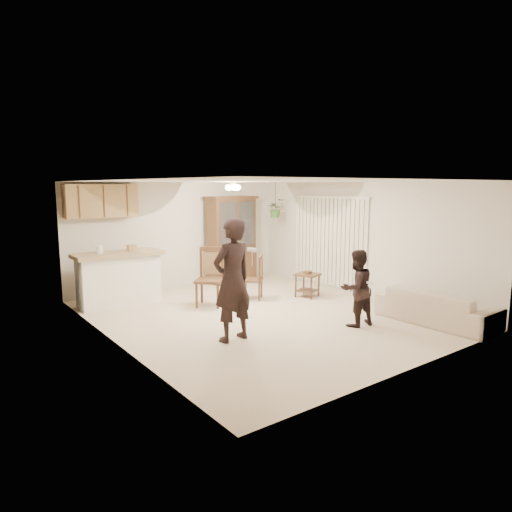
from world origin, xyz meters
TOP-DOWN VIEW (x-y plane):
  - floor at (0.00, 0.00)m, footprint 6.50×6.50m
  - ceiling at (0.00, 0.00)m, footprint 5.50×6.50m
  - wall_back at (0.00, 3.25)m, footprint 5.50×0.02m
  - wall_front at (0.00, -3.25)m, footprint 5.50×0.02m
  - wall_left at (-2.75, 0.00)m, footprint 0.02×6.50m
  - wall_right at (2.75, 0.00)m, footprint 0.02×6.50m
  - breakfast_bar at (-1.85, 2.35)m, footprint 1.60×0.55m
  - bar_top at (-1.85, 2.35)m, footprint 1.75×0.70m
  - upper_cabinets at (-1.90, 3.07)m, footprint 1.50×0.34m
  - vertical_blinds at (2.71, 0.90)m, footprint 0.06×2.30m
  - ceiling_fixture at (0.20, 1.20)m, footprint 0.36×0.36m
  - hanging_plant at (2.30, 2.40)m, footprint 0.43×0.37m
  - plant_cord at (2.30, 2.40)m, footprint 0.01×0.01m
  - sofa at (2.18, -2.27)m, footprint 0.79×1.90m
  - adult at (-1.21, -0.87)m, footprint 0.70×0.50m
  - child at (0.92, -1.52)m, footprint 0.71×0.58m
  - china_hutch at (1.27, 2.89)m, footprint 1.42×0.67m
  - side_table at (1.69, 0.53)m, footprint 0.60×0.60m
  - chair_bar at (-1.45, 2.57)m, footprint 0.50×0.50m
  - chair_hutch_left at (-0.42, 1.16)m, footprint 0.74×0.74m
  - chair_hutch_right at (0.60, 1.08)m, footprint 0.59×0.59m
  - controller_adult at (-1.16, -1.32)m, footprint 0.07×0.17m
  - controller_child at (0.89, -1.83)m, footprint 0.05×0.12m

SIDE VIEW (x-z plane):
  - floor at x=0.00m, z-range 0.00..0.00m
  - side_table at x=1.69m, z-range -0.02..0.55m
  - chair_hutch_right at x=0.60m, z-range -0.21..0.74m
  - chair_bar at x=-1.45m, z-range -0.21..0.77m
  - chair_hutch_left at x=-0.42m, z-range -0.26..0.92m
  - sofa at x=2.18m, z-range 0.00..0.73m
  - breakfast_bar at x=-1.85m, z-range 0.00..1.00m
  - child at x=0.92m, z-range 0.00..1.35m
  - controller_child at x=0.89m, z-range 0.80..0.84m
  - adult at x=-1.21m, z-range 0.00..1.80m
  - bar_top at x=-1.85m, z-range 1.01..1.09m
  - china_hutch at x=1.27m, z-range -0.01..2.15m
  - vertical_blinds at x=2.71m, z-range 0.05..2.15m
  - wall_back at x=0.00m, z-range 0.00..2.50m
  - wall_front at x=0.00m, z-range 0.00..2.50m
  - wall_left at x=-2.75m, z-range 0.00..2.50m
  - wall_right at x=2.75m, z-range 0.00..2.50m
  - controller_adult at x=-1.16m, z-range 1.46..1.52m
  - hanging_plant at x=2.30m, z-range 1.61..2.09m
  - upper_cabinets at x=-1.90m, z-range 1.75..2.45m
  - plant_cord at x=2.30m, z-range 1.85..2.50m
  - ceiling_fixture at x=0.20m, z-range 2.30..2.50m
  - ceiling at x=0.00m, z-range 2.49..2.51m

